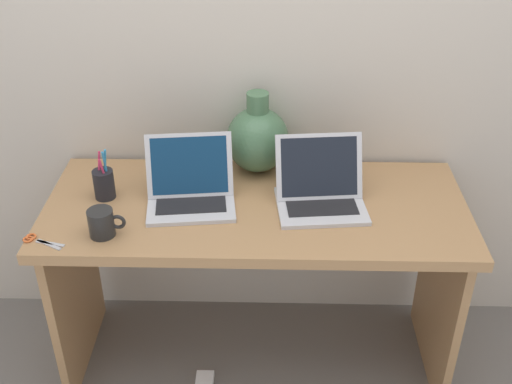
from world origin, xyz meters
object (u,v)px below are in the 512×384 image
object	(u,v)px
pen_cup	(104,183)
power_brick	(205,380)
green_vase	(258,138)
laptop_left	(190,186)
laptop_right	(320,188)
scissors	(37,240)
coffee_mug	(102,223)

from	to	relation	value
pen_cup	power_brick	distance (m)	0.89
green_vase	laptop_left	bearing A→B (deg)	-134.34
laptop_right	power_brick	bearing A→B (deg)	-159.75
laptop_right	scissors	world-z (taller)	laptop_right
green_vase	coffee_mug	distance (m)	0.67
laptop_right	green_vase	world-z (taller)	green_vase
pen_cup	green_vase	bearing A→B (deg)	22.15
laptop_left	scissors	distance (m)	0.54
laptop_right	pen_cup	world-z (taller)	laptop_right
green_vase	laptop_right	bearing A→B (deg)	-46.65
laptop_right	power_brick	size ratio (longest dim) A/B	4.66
pen_cup	laptop_right	bearing A→B (deg)	-1.28
green_vase	pen_cup	bearing A→B (deg)	-157.85
coffee_mug	pen_cup	world-z (taller)	pen_cup
power_brick	scissors	bearing A→B (deg)	-169.24
pen_cup	scissors	xyz separation A→B (m)	(-0.16, -0.27, -0.05)
green_vase	scissors	bearing A→B (deg)	-145.23
scissors	power_brick	xyz separation A→B (m)	(0.50, 0.10, -0.75)
pen_cup	power_brick	bearing A→B (deg)	-27.01
power_brick	green_vase	bearing A→B (deg)	63.03
laptop_left	pen_cup	world-z (taller)	laptop_left
laptop_right	scissors	size ratio (longest dim) A/B	2.25
green_vase	pen_cup	world-z (taller)	green_vase
laptop_left	pen_cup	size ratio (longest dim) A/B	1.71
laptop_left	power_brick	distance (m)	0.82
laptop_left	power_brick	bearing A→B (deg)	-78.79
laptop_right	green_vase	bearing A→B (deg)	133.35
laptop_right	coffee_mug	size ratio (longest dim) A/B	2.66
laptop_right	power_brick	distance (m)	0.92
green_vase	power_brick	distance (m)	0.98
laptop_left	coffee_mug	world-z (taller)	laptop_left
laptop_left	coffee_mug	bearing A→B (deg)	-141.16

